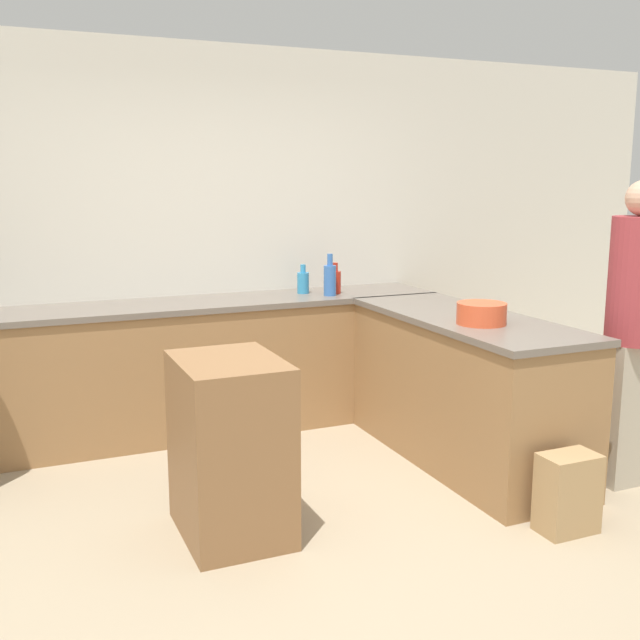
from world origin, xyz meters
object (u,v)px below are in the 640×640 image
at_px(hot_sauce_bottle, 335,281).
at_px(paper_bag, 568,493).
at_px(island_table, 230,448).
at_px(mixing_bowl, 482,313).
at_px(water_bottle_blue, 330,279).
at_px(dish_soap_bottle, 303,282).
at_px(person_at_peninsula, 634,322).

bearing_deg(hot_sauce_bottle, paper_bag, -82.51).
height_order(island_table, mixing_bowl, mixing_bowl).
bearing_deg(hot_sauce_bottle, water_bottle_blue, -135.57).
bearing_deg(hot_sauce_bottle, mixing_bowl, -78.26).
relative_size(mixing_bowl, hot_sauce_bottle, 1.27).
xyz_separation_m(dish_soap_bottle, paper_bag, (0.50, -2.30, -0.81)).
distance_m(water_bottle_blue, person_at_peninsula, 2.09).
distance_m(mixing_bowl, dish_soap_bottle, 1.59).
distance_m(hot_sauce_bottle, paper_bag, 2.37).
xyz_separation_m(mixing_bowl, hot_sauce_bottle, (-0.29, 1.41, 0.03)).
distance_m(water_bottle_blue, dish_soap_bottle, 0.23).
distance_m(hot_sauce_bottle, dish_soap_bottle, 0.24).
height_order(island_table, hot_sauce_bottle, hot_sauce_bottle).
relative_size(mixing_bowl, paper_bag, 0.70).
bearing_deg(water_bottle_blue, hot_sauce_bottle, 44.43).
height_order(dish_soap_bottle, person_at_peninsula, person_at_peninsula).
xyz_separation_m(mixing_bowl, paper_bag, (-0.00, -0.79, -0.79)).
bearing_deg(person_at_peninsula, dish_soap_bottle, 122.42).
relative_size(dish_soap_bottle, person_at_peninsula, 0.12).
height_order(water_bottle_blue, hot_sauce_bottle, water_bottle_blue).
bearing_deg(hot_sauce_bottle, person_at_peninsula, -61.02).
height_order(mixing_bowl, dish_soap_bottle, dish_soap_bottle).
relative_size(island_table, mixing_bowl, 3.13).
bearing_deg(mixing_bowl, water_bottle_blue, 105.51).
bearing_deg(paper_bag, person_at_peninsula, 25.98).
xyz_separation_m(mixing_bowl, dish_soap_bottle, (-0.51, 1.51, 0.02)).
height_order(person_at_peninsula, paper_bag, person_at_peninsula).
distance_m(mixing_bowl, hot_sauce_bottle, 1.44).
bearing_deg(dish_soap_bottle, mixing_bowl, -71.43).
bearing_deg(mixing_bowl, island_table, -175.05).
relative_size(mixing_bowl, dish_soap_bottle, 1.35).
height_order(water_bottle_blue, person_at_peninsula, person_at_peninsula).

